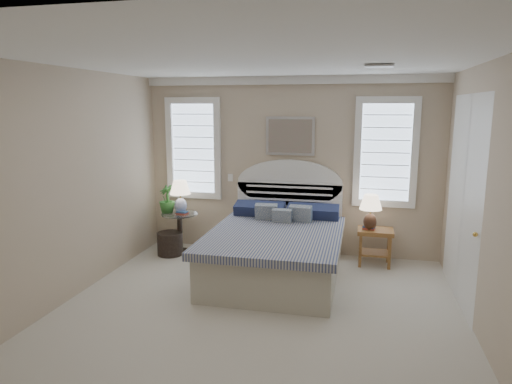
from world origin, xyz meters
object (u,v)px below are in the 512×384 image
object	(u,v)px
bed	(277,247)
lamp_right	(371,208)
floor_pot	(170,244)
nightstand_right	(375,239)
side_table_left	(180,229)
lamp_left	(180,193)

from	to	relation	value
bed	lamp_right	world-z (taller)	bed
floor_pot	lamp_right	xyz separation A→B (m)	(2.98, 0.21, 0.67)
nightstand_right	lamp_right	distance (m)	0.46
side_table_left	nightstand_right	xyz separation A→B (m)	(2.95, 0.10, -0.00)
bed	lamp_left	world-z (taller)	bed
bed	nightstand_right	bearing A→B (deg)	28.03
nightstand_right	floor_pot	xyz separation A→B (m)	(-3.06, -0.24, -0.21)
lamp_right	side_table_left	bearing A→B (deg)	-178.52
side_table_left	lamp_right	distance (m)	2.90
lamp_right	nightstand_right	bearing A→B (deg)	17.24
lamp_right	floor_pot	bearing A→B (deg)	-175.90
side_table_left	lamp_left	size ratio (longest dim) A/B	1.22
nightstand_right	lamp_left	distance (m)	2.99
bed	lamp_right	distance (m)	1.46
bed	floor_pot	distance (m)	1.83
side_table_left	lamp_left	xyz separation A→B (m)	(0.01, 0.03, 0.56)
bed	side_table_left	world-z (taller)	bed
bed	side_table_left	size ratio (longest dim) A/B	3.61
floor_pot	side_table_left	bearing A→B (deg)	51.07
nightstand_right	floor_pot	bearing A→B (deg)	-175.53
side_table_left	nightstand_right	world-z (taller)	side_table_left
lamp_left	lamp_right	distance (m)	2.86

